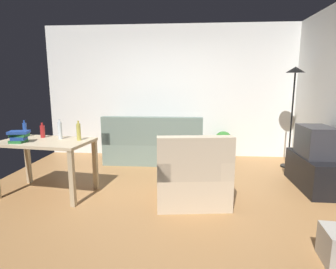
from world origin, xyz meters
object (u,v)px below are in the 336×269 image
(couch, at_px, (154,146))
(bottle_squat, at_px, (79,132))
(tv_stand, at_px, (313,172))
(torchiere_lamp, at_px, (294,90))
(desk, at_px, (46,148))
(bottle_red, at_px, (43,131))
(potted_plant, at_px, (223,143))
(bottle_blue, at_px, (25,130))
(tv, at_px, (316,141))
(bottle_clear, at_px, (60,130))
(armchair, at_px, (192,178))
(book_stack, at_px, (19,136))

(couch, relative_size, bottle_squat, 6.90)
(tv_stand, xyz_separation_m, torchiere_lamp, (0.00, 1.03, 1.17))
(torchiere_lamp, relative_size, desk, 1.41)
(couch, bearing_deg, bottle_squat, 64.62)
(tv_stand, xyz_separation_m, bottle_red, (-3.91, -0.35, 0.61))
(torchiere_lamp, distance_m, potted_plant, 1.64)
(desk, xyz_separation_m, bottle_blue, (-0.43, 0.24, 0.22))
(tv_stand, relative_size, tv, 1.83)
(tv, distance_m, bottle_clear, 3.64)
(tv, bearing_deg, potted_plant, 37.35)
(potted_plant, xyz_separation_m, armchair, (-0.64, -2.14, -0.01))
(tv, xyz_separation_m, bottle_red, (-3.91, -0.35, 0.15))
(torchiere_lamp, xyz_separation_m, bottle_red, (-3.91, -1.38, -0.56))
(desk, xyz_separation_m, book_stack, (-0.27, -0.15, 0.19))
(couch, height_order, desk, couch)
(bottle_red, xyz_separation_m, bottle_clear, (0.30, -0.08, 0.03))
(torchiere_lamp, bearing_deg, bottle_blue, -162.40)
(potted_plant, bearing_deg, bottle_clear, -142.08)
(torchiere_lamp, height_order, book_stack, torchiere_lamp)
(potted_plant, relative_size, book_stack, 2.09)
(bottle_clear, bearing_deg, couch, 55.86)
(tv, xyz_separation_m, bottle_squat, (-3.32, -0.50, 0.18))
(couch, bearing_deg, bottle_red, 47.77)
(torchiere_lamp, bearing_deg, desk, -157.41)
(couch, distance_m, book_stack, 2.48)
(couch, relative_size, armchair, 1.86)
(desk, relative_size, bottle_clear, 4.59)
(bottle_blue, bearing_deg, tv_stand, 4.08)
(armchair, xyz_separation_m, bottle_clear, (-1.83, 0.22, 0.56))
(torchiere_lamp, height_order, bottle_clear, torchiere_lamp)
(book_stack, bearing_deg, bottle_blue, 111.86)
(tv, relative_size, bottle_blue, 2.48)
(tv_stand, bearing_deg, bottle_red, 95.06)
(armchair, bearing_deg, torchiere_lamp, -143.86)
(torchiere_lamp, relative_size, bottle_squat, 6.72)
(bottle_blue, bearing_deg, desk, -29.05)
(armchair, height_order, bottle_blue, bottle_blue)
(bottle_blue, xyz_separation_m, bottle_clear, (0.59, -0.13, 0.02))
(tv_stand, xyz_separation_m, book_stack, (-4.04, -0.69, 0.60))
(tv, relative_size, bottle_clear, 2.15)
(desk, bearing_deg, book_stack, -143.38)
(tv, distance_m, torchiere_lamp, 1.25)
(bottle_squat, height_order, book_stack, bottle_squat)
(bottle_red, xyz_separation_m, bottle_squat, (0.59, -0.15, 0.03))
(desk, height_order, bottle_clear, bottle_clear)
(bottle_blue, bearing_deg, bottle_squat, -12.46)
(tv, height_order, bottle_red, bottle_red)
(bottle_red, bearing_deg, tv_stand, 5.06)
(bottle_clear, relative_size, bottle_squat, 1.04)
(tv, xyz_separation_m, potted_plant, (-1.14, 1.50, -0.37))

